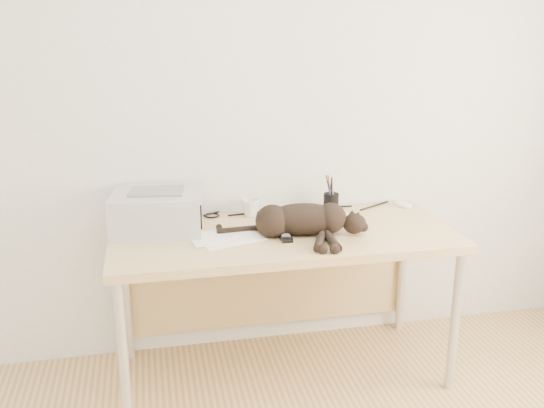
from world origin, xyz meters
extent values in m
plane|color=white|center=(0.00, 1.75, 1.30)|extent=(3.50, 0.00, 3.50)
cube|color=#E7CA87|center=(0.00, 1.39, 0.72)|extent=(1.60, 0.70, 0.04)
cylinder|color=silver|center=(-0.75, 1.09, 0.35)|extent=(0.04, 0.04, 0.70)
cylinder|color=silver|center=(0.75, 1.09, 0.35)|extent=(0.04, 0.04, 0.70)
cylinder|color=silver|center=(-0.75, 1.69, 0.35)|extent=(0.04, 0.04, 0.70)
cylinder|color=silver|center=(0.75, 1.69, 0.35)|extent=(0.04, 0.04, 0.70)
cube|color=#E7CA87|center=(0.00, 1.72, 0.40)|extent=(1.48, 0.02, 0.60)
cube|color=#A9A8AD|center=(-0.57, 1.55, 0.83)|extent=(0.45, 0.40, 0.18)
cube|color=black|center=(-0.57, 1.55, 0.84)|extent=(0.35, 0.06, 0.11)
cube|color=slate|center=(-0.57, 1.55, 0.93)|extent=(0.27, 0.20, 0.01)
cube|color=white|center=(-0.26, 1.36, 0.74)|extent=(0.34, 0.28, 0.00)
cube|color=white|center=(-0.29, 1.38, 0.74)|extent=(0.31, 0.23, 0.00)
ellipsoid|color=black|center=(0.08, 1.34, 0.81)|extent=(0.38, 0.21, 0.15)
sphere|color=black|center=(-0.06, 1.36, 0.81)|extent=(0.16, 0.16, 0.16)
ellipsoid|color=black|center=(0.31, 1.29, 0.79)|extent=(0.12, 0.12, 0.10)
cone|color=black|center=(0.31, 1.34, 0.83)|extent=(0.05, 0.05, 0.05)
cone|color=black|center=(0.34, 1.33, 0.82)|extent=(0.05, 0.06, 0.05)
cylinder|color=black|center=(0.12, 1.20, 0.76)|extent=(0.07, 0.21, 0.04)
cylinder|color=black|center=(0.17, 1.19, 0.76)|extent=(0.07, 0.21, 0.04)
cylinder|color=black|center=(-0.19, 1.44, 0.75)|extent=(0.23, 0.07, 0.03)
imported|color=white|center=(-0.11, 1.67, 0.78)|extent=(0.13, 0.13, 0.09)
cylinder|color=black|center=(0.30, 1.62, 0.79)|extent=(0.08, 0.08, 0.11)
cylinder|color=#990C0C|center=(0.29, 1.62, 0.87)|extent=(0.01, 0.01, 0.15)
cylinder|color=navy|center=(0.31, 1.63, 0.87)|extent=(0.01, 0.01, 0.15)
cylinder|color=black|center=(0.30, 1.61, 0.87)|extent=(0.01, 0.01, 0.15)
cube|color=slate|center=(0.09, 1.64, 0.75)|extent=(0.09, 0.18, 0.02)
cube|color=black|center=(-0.01, 1.34, 0.75)|extent=(0.05, 0.18, 0.02)
ellipsoid|color=white|center=(0.72, 1.67, 0.76)|extent=(0.10, 0.14, 0.04)
camera|label=1|loc=(-0.60, -1.21, 1.69)|focal=40.00mm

